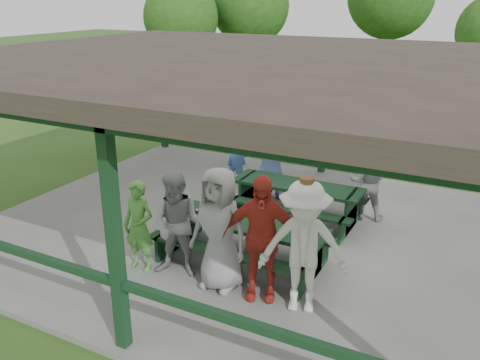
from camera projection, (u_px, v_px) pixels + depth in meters
The scene contains 18 objects.
ground at pixel (255, 234), 9.67m from camera, with size 90.00×90.00×0.00m, color #2B4D18.
concrete_slab at pixel (255, 232), 9.66m from camera, with size 10.00×8.00×0.10m, color slate.
pavilion_structure at pixel (257, 66), 8.58m from camera, with size 10.60×8.60×3.24m.
picnic_table_near at pixel (242, 235), 8.33m from camera, with size 2.84×1.39×0.75m.
picnic_table_far at pixel (297, 197), 9.92m from camera, with size 2.52×1.39×0.75m.
table_setting at pixel (241, 218), 8.26m from camera, with size 2.39×0.45×0.10m.
contestant_green at pixel (139, 226), 8.04m from camera, with size 0.55×0.36×1.50m, color #478C35.
contestant_grey_left at pixel (178, 225), 7.82m from camera, with size 0.83×0.65×1.71m, color gray.
contestant_grey_mid at pixel (219, 229), 7.46m from camera, with size 0.93×0.61×1.91m, color gray.
contestant_red at pixel (260, 238), 7.21m from camera, with size 1.11×0.46×1.90m, color #AE2F22.
contestant_white_fedora at pixel (304, 247), 6.90m from camera, with size 1.40×1.05×1.98m.
spectator_lblue at pixel (271, 158), 10.94m from camera, with size 1.62×0.52×1.75m, color #92B1E2.
spectator_blue at pixel (237, 149), 11.72m from camera, with size 0.62×0.40×1.69m, color #436EAF.
spectator_grey at pixel (367, 182), 9.91m from camera, with size 0.74×0.57×1.51m, color gray.
pickup_truck at pixel (434, 122), 15.33m from camera, with size 2.22×4.82×1.34m, color silver.
farm_trailer at pixel (259, 98), 18.76m from camera, with size 4.10×2.51×1.43m.
tree_far_left at pixel (250, 6), 23.23m from camera, with size 3.58×3.58×5.60m.
tree_edge_left at pixel (181, 18), 21.58m from camera, with size 3.18×3.18×4.97m.
Camera 1 is at (3.79, -7.86, 4.30)m, focal length 38.00 mm.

